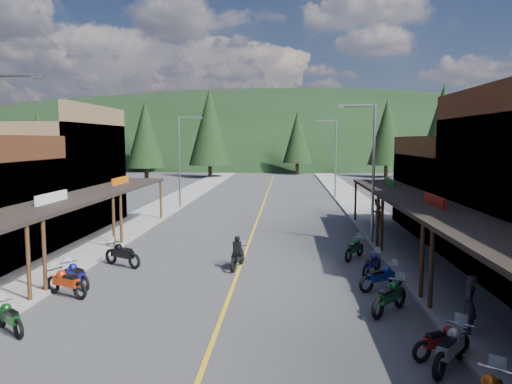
% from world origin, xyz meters
% --- Properties ---
extents(ground, '(220.00, 220.00, 0.00)m').
position_xyz_m(ground, '(0.00, 0.00, 0.00)').
color(ground, '#38383A').
rests_on(ground, ground).
extents(centerline, '(0.15, 90.00, 0.01)m').
position_xyz_m(centerline, '(0.00, 20.00, 0.01)').
color(centerline, gold).
rests_on(centerline, ground).
extents(sidewalk_west, '(3.40, 94.00, 0.15)m').
position_xyz_m(sidewalk_west, '(-8.70, 20.00, 0.07)').
color(sidewalk_west, gray).
rests_on(sidewalk_west, ground).
extents(sidewalk_east, '(3.40, 94.00, 0.15)m').
position_xyz_m(sidewalk_east, '(8.70, 20.00, 0.07)').
color(sidewalk_east, gray).
rests_on(sidewalk_east, ground).
extents(shop_west_3, '(10.90, 10.20, 8.20)m').
position_xyz_m(shop_west_3, '(-13.78, 11.30, 3.52)').
color(shop_west_3, brown).
rests_on(shop_west_3, ground).
extents(shop_east_3, '(10.90, 10.20, 6.20)m').
position_xyz_m(shop_east_3, '(13.75, 11.30, 2.53)').
color(shop_east_3, '#4C2D16').
rests_on(shop_east_3, ground).
extents(streetlight_1, '(2.16, 0.18, 8.00)m').
position_xyz_m(streetlight_1, '(-6.95, 22.00, 4.46)').
color(streetlight_1, gray).
rests_on(streetlight_1, ground).
extents(streetlight_2, '(2.16, 0.18, 8.00)m').
position_xyz_m(streetlight_2, '(6.95, 8.00, 4.46)').
color(streetlight_2, gray).
rests_on(streetlight_2, ground).
extents(streetlight_3, '(2.16, 0.18, 8.00)m').
position_xyz_m(streetlight_3, '(6.95, 30.00, 4.46)').
color(streetlight_3, gray).
rests_on(streetlight_3, ground).
extents(ridge_hill, '(310.00, 140.00, 60.00)m').
position_xyz_m(ridge_hill, '(0.00, 135.00, 0.00)').
color(ridge_hill, black).
rests_on(ridge_hill, ground).
extents(pine_0, '(5.04, 5.04, 11.00)m').
position_xyz_m(pine_0, '(-40.00, 62.00, 6.48)').
color(pine_0, black).
rests_on(pine_0, ground).
extents(pine_1, '(5.88, 5.88, 12.50)m').
position_xyz_m(pine_1, '(-24.00, 70.00, 7.24)').
color(pine_1, black).
rests_on(pine_1, ground).
extents(pine_2, '(6.72, 6.72, 14.00)m').
position_xyz_m(pine_2, '(-10.00, 58.00, 7.99)').
color(pine_2, black).
rests_on(pine_2, ground).
extents(pine_3, '(5.04, 5.04, 11.00)m').
position_xyz_m(pine_3, '(4.00, 66.00, 6.48)').
color(pine_3, black).
rests_on(pine_3, ground).
extents(pine_4, '(5.88, 5.88, 12.50)m').
position_xyz_m(pine_4, '(18.00, 60.00, 7.24)').
color(pine_4, black).
rests_on(pine_4, ground).
extents(pine_5, '(6.72, 6.72, 14.00)m').
position_xyz_m(pine_5, '(34.00, 72.00, 7.99)').
color(pine_5, black).
rests_on(pine_5, ground).
extents(pine_7, '(5.88, 5.88, 12.50)m').
position_xyz_m(pine_7, '(-32.00, 76.00, 7.24)').
color(pine_7, black).
rests_on(pine_7, ground).
extents(pine_8, '(4.48, 4.48, 10.00)m').
position_xyz_m(pine_8, '(-22.00, 40.00, 5.98)').
color(pine_8, black).
rests_on(pine_8, ground).
extents(pine_9, '(4.93, 4.93, 10.80)m').
position_xyz_m(pine_9, '(24.00, 45.00, 6.38)').
color(pine_9, black).
rests_on(pine_9, ground).
extents(pine_10, '(5.38, 5.38, 11.60)m').
position_xyz_m(pine_10, '(-18.00, 50.00, 6.78)').
color(pine_10, black).
rests_on(pine_10, ground).
extents(pine_11, '(5.82, 5.82, 12.40)m').
position_xyz_m(pine_11, '(20.00, 38.00, 7.19)').
color(pine_11, black).
rests_on(pine_11, ground).
extents(bike_west_5, '(1.88, 1.71, 1.09)m').
position_xyz_m(bike_west_5, '(-6.39, -6.17, 0.55)').
color(bike_west_5, '#0C4015').
rests_on(bike_west_5, ground).
extents(bike_west_6, '(2.24, 1.60, 1.23)m').
position_xyz_m(bike_west_6, '(-6.23, -2.52, 0.61)').
color(bike_west_6, red).
rests_on(bike_west_6, ground).
extents(bike_west_7, '(2.02, 1.89, 1.19)m').
position_xyz_m(bike_west_7, '(-6.32, -1.42, 0.59)').
color(bike_west_7, navy).
rests_on(bike_west_7, ground).
extents(bike_west_8, '(2.34, 1.80, 1.30)m').
position_xyz_m(bike_west_8, '(-5.57, 2.08, 0.65)').
color(bike_west_8, black).
rests_on(bike_west_8, ground).
extents(bike_east_4, '(1.94, 2.25, 1.28)m').
position_xyz_m(bike_east_4, '(6.47, -7.85, 0.64)').
color(bike_east_4, gray).
rests_on(bike_east_4, ground).
extents(bike_east_5, '(1.97, 1.37, 1.08)m').
position_xyz_m(bike_east_5, '(6.45, -7.18, 0.54)').
color(bike_east_5, maroon).
rests_on(bike_east_5, ground).
extents(bike_east_6, '(1.99, 2.23, 1.29)m').
position_xyz_m(bike_east_6, '(5.75, -3.65, 0.64)').
color(bike_east_6, '#0E471D').
rests_on(bike_east_6, ground).
extents(bike_east_7, '(2.14, 1.59, 1.18)m').
position_xyz_m(bike_east_7, '(5.97, -0.99, 0.59)').
color(bike_east_7, navy).
rests_on(bike_east_7, ground).
extents(bike_east_8, '(1.54, 1.99, 1.10)m').
position_xyz_m(bike_east_8, '(5.98, 1.34, 0.55)').
color(bike_east_8, navy).
rests_on(bike_east_8, ground).
extents(bike_east_9, '(1.67, 2.19, 1.21)m').
position_xyz_m(bike_east_9, '(5.60, 4.20, 0.61)').
color(bike_east_9, '#0D451F').
rests_on(bike_east_9, ground).
extents(rider_on_bike, '(1.03, 2.17, 1.59)m').
position_xyz_m(rider_on_bike, '(-0.09, 2.06, 0.64)').
color(rider_on_bike, black).
rests_on(rider_on_bike, ground).
extents(pedestrian_east_a, '(0.61, 0.75, 1.79)m').
position_xyz_m(pedestrian_east_a, '(7.71, -5.63, 1.05)').
color(pedestrian_east_a, '#2C2234').
rests_on(pedestrian_east_a, sidewalk_east).
extents(pedestrian_east_b, '(1.01, 0.98, 1.84)m').
position_xyz_m(pedestrian_east_b, '(8.34, 13.62, 1.07)').
color(pedestrian_east_b, brown).
rests_on(pedestrian_east_b, sidewalk_east).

